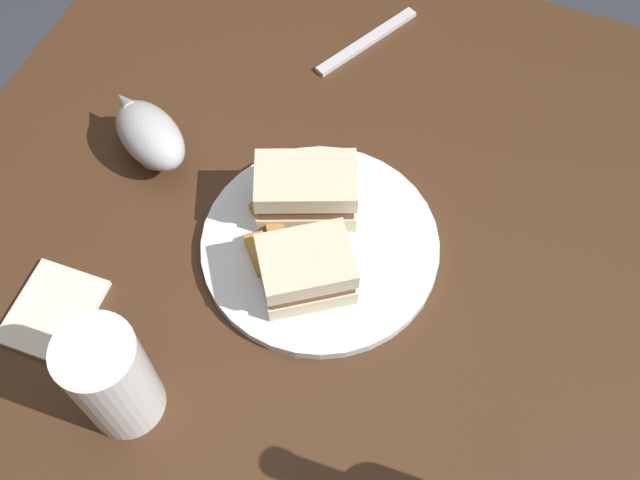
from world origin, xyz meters
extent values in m
plane|color=#333842|center=(0.00, 0.00, 0.00)|extent=(6.00, 6.00, 0.00)
cube|color=#422816|center=(0.00, 0.00, 0.39)|extent=(1.05, 0.99, 0.78)
cylinder|color=white|center=(0.01, 0.00, 0.79)|extent=(0.28, 0.28, 0.01)
cube|color=beige|center=(0.05, 0.03, 0.81)|extent=(0.11, 0.14, 0.03)
cube|color=brown|center=(0.05, 0.03, 0.83)|extent=(0.11, 0.13, 0.02)
cube|color=beige|center=(0.05, 0.03, 0.85)|extent=(0.11, 0.14, 0.03)
cube|color=beige|center=(-0.04, -0.01, 0.81)|extent=(0.12, 0.13, 0.02)
cube|color=brown|center=(-0.04, -0.01, 0.83)|extent=(0.11, 0.12, 0.01)
cube|color=beige|center=(-0.04, -0.01, 0.85)|extent=(0.12, 0.13, 0.02)
cube|color=#B77F33|center=(0.01, 0.06, 0.80)|extent=(0.06, 0.05, 0.02)
cube|color=#AD702D|center=(-0.04, 0.04, 0.80)|extent=(0.06, 0.03, 0.02)
cube|color=#B77F33|center=(-0.03, 0.06, 0.80)|extent=(0.05, 0.05, 0.02)
cube|color=gold|center=(0.04, 0.08, 0.80)|extent=(0.06, 0.04, 0.02)
cylinder|color=white|center=(-0.24, 0.12, 0.85)|extent=(0.08, 0.08, 0.15)
cylinder|color=gold|center=(-0.24, 0.12, 0.83)|extent=(0.07, 0.07, 0.11)
cylinder|color=#B7B7BC|center=(0.06, 0.25, 0.79)|extent=(0.04, 0.04, 0.02)
ellipsoid|color=#B7B7BC|center=(0.06, 0.25, 0.82)|extent=(0.12, 0.14, 0.06)
ellipsoid|color=#381E0F|center=(0.06, 0.25, 0.83)|extent=(0.10, 0.11, 0.02)
cone|color=#B7B7BC|center=(0.08, 0.30, 0.84)|extent=(0.04, 0.04, 0.02)
cube|color=silver|center=(-0.18, 0.25, 0.78)|extent=(0.11, 0.10, 0.01)
cube|color=silver|center=(0.35, 0.07, 0.78)|extent=(0.17, 0.10, 0.01)
camera|label=1|loc=(-0.40, -0.17, 1.56)|focal=42.13mm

